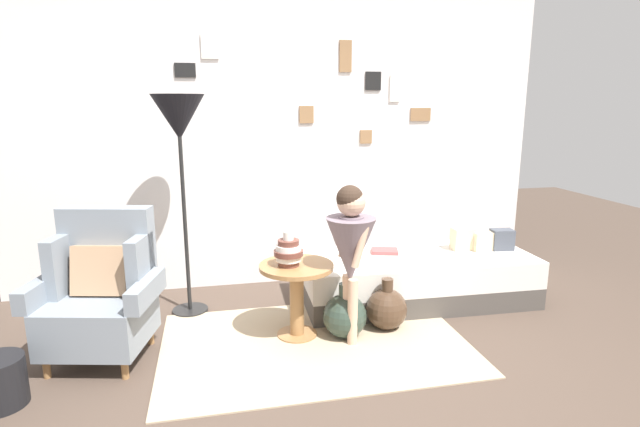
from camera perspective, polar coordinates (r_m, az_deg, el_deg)
The scene contains 15 objects.
ground_plane at distance 3.07m, azimuth 1.08°, elevation -19.81°, with size 12.00×12.00×0.00m, color #4C3D33.
gallery_wall at distance 4.52m, azimuth -4.57°, elevation 8.24°, with size 4.80×0.12×2.60m.
rug at distance 3.58m, azimuth -0.58°, elevation -14.61°, with size 2.09×1.37×0.01m, color tan.
armchair at distance 3.57m, azimuth -23.73°, elevation -8.24°, with size 0.84×0.71×0.97m.
daybed at distance 4.31m, azimuth 10.94°, elevation -7.20°, with size 1.92×0.85×0.40m.
pillow_head at distance 4.57m, azimuth 20.06°, elevation -2.81°, with size 0.18×0.12×0.18m, color #474C56.
pillow_mid at distance 4.51m, azimuth 18.17°, elevation -3.00°, with size 0.20×0.12×0.16m, color beige.
pillow_back at distance 4.46m, azimuth 15.95°, elevation -2.81°, with size 0.18×0.12×0.19m, color beige.
side_table at distance 3.55m, azimuth -2.68°, elevation -8.27°, with size 0.52×0.52×0.54m.
vase_striped at distance 3.45m, azimuth -3.61°, elevation -4.40°, with size 0.20×0.20×0.24m.
floor_lamp at distance 3.89m, azimuth -15.81°, elevation 9.61°, with size 0.39×0.39×1.70m.
person_child at distance 3.37m, azimuth 3.52°, elevation -3.51°, with size 0.34×0.34×1.11m.
book_on_daybed at distance 4.25m, azimuth 7.40°, elevation -4.28°, with size 0.22×0.16×0.03m, color #BD4C4C.
demijohn_near at distance 3.62m, azimuth 2.85°, elevation -11.56°, with size 0.31×0.31×0.40m.
demijohn_far at distance 3.78m, azimuth 7.62°, elevation -10.72°, with size 0.30×0.30×0.39m.
Camera 1 is at (-0.60, -2.52, 1.65)m, focal length 28.00 mm.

